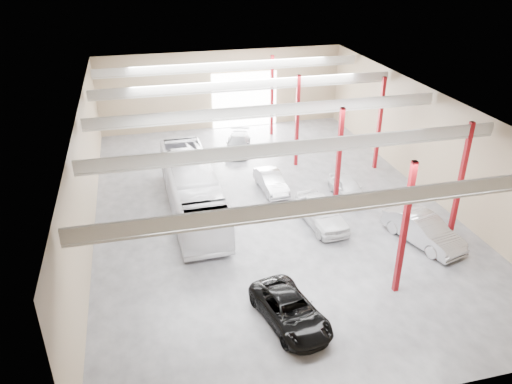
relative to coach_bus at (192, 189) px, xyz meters
name	(u,v)px	position (x,y,z in m)	size (l,w,h in m)	color
depot_shell	(270,132)	(5.04, 0.14, 3.32)	(22.12, 32.12, 7.06)	#434348
coach_bus	(192,189)	(0.00, 0.00, 0.00)	(2.78, 11.90, 3.31)	white
black_sedan	(290,310)	(2.90, -11.30, -0.99)	(2.23, 4.83, 1.34)	black
car_row_a	(321,212)	(7.40, -3.34, -0.83)	(1.96, 4.88, 1.66)	silver
car_row_b	(271,181)	(5.66, 1.86, -0.98)	(1.43, 4.09, 1.35)	#B4B3B9
car_row_c	(238,144)	(4.96, 9.43, -0.99)	(1.87, 4.60, 1.34)	gray
car_right_near	(423,230)	(12.31, -6.70, -0.82)	(1.77, 5.09, 1.68)	#AAA9AE
car_right_far	(347,188)	(10.40, -0.34, -0.98)	(1.59, 3.95, 1.35)	silver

